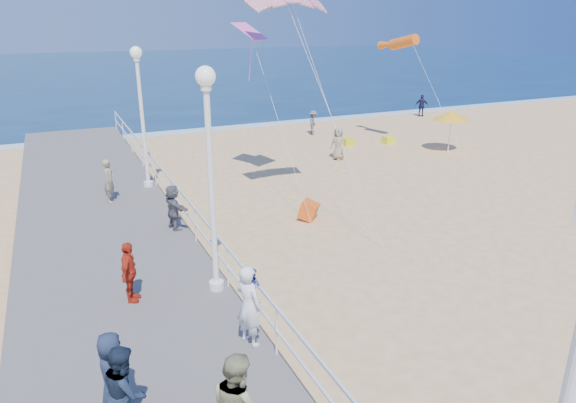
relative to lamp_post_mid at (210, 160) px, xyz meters
name	(u,v)px	position (x,y,z in m)	size (l,w,h in m)	color
ground	(395,262)	(5.35, 0.00, -3.66)	(160.00, 160.00, 0.00)	#E8B979
ocean	(113,70)	(5.35, 65.00, -3.65)	(160.00, 90.00, 0.05)	#0B2647
surf_line	(202,130)	(5.35, 20.50, -3.63)	(160.00, 1.20, 0.04)	white
boardwalk	(127,316)	(-2.15, 0.00, -3.46)	(5.00, 44.00, 0.40)	slate
railing	(227,255)	(0.30, 0.00, -2.41)	(0.05, 42.00, 0.55)	white
lamp_post_mid	(210,160)	(0.00, 0.00, 0.00)	(0.44, 0.44, 5.32)	white
lamp_post_far	(141,103)	(0.00, 9.00, 0.00)	(0.44, 0.44, 5.32)	white
woman_holding_toddler	(249,306)	(-0.05, -2.43, -2.39)	(0.63, 0.42, 1.74)	white
toddler_held	(253,285)	(0.10, -2.28, -2.04)	(0.36, 0.28, 0.74)	#2E43AF
spectator_3	(129,272)	(-1.97, 0.28, -2.52)	(0.87, 0.36, 1.48)	red
spectator_4	(112,373)	(-2.76, -3.27, -2.52)	(0.72, 0.47, 1.48)	#1C263E
spectator_5	(173,207)	(-0.05, 4.24, -2.54)	(1.34, 0.43, 1.44)	#5A595E
spectator_6	(109,181)	(-1.55, 7.76, -2.48)	(0.57, 0.38, 1.57)	gray
spectator_7	(125,391)	(-2.64, -3.91, -2.45)	(0.79, 0.61, 1.62)	#182436
beach_walker_a	(313,123)	(11.18, 16.47, -2.92)	(0.95, 0.55, 1.47)	#545659
beach_walker_b	(422,106)	(21.11, 18.70, -2.88)	(0.91, 0.38, 1.55)	#1E1A3A
beach_walker_c	(338,144)	(9.62, 10.75, -2.85)	(0.79, 0.52, 1.62)	gray
box_kite	(309,212)	(4.56, 4.01, -3.36)	(0.55, 0.55, 0.60)	red
beach_umbrella	(452,116)	(15.76, 9.71, -1.75)	(1.90, 1.90, 2.14)	white
beach_chair_left	(348,142)	(11.64, 13.13, -3.46)	(0.55, 0.55, 0.40)	yellow
beach_chair_right	(389,140)	(13.98, 12.60, -3.46)	(0.55, 0.55, 0.40)	yellow
kite_windsock	(404,42)	(14.27, 12.24, 1.83)	(0.56, 0.56, 2.82)	orange
kite_diamond_pink	(250,31)	(4.40, 8.92, 2.53)	(1.22, 1.22, 0.02)	#FF5DC9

